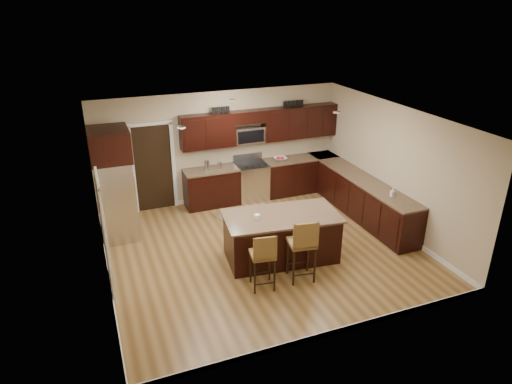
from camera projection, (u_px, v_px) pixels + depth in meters
name	position (u px, v px, depth m)	size (l,w,h in m)	color
floor	(263.00, 249.00, 9.24)	(6.00, 6.00, 0.00)	olive
ceiling	(264.00, 118.00, 8.17)	(6.00, 6.00, 0.00)	silver
wall_back	(221.00, 147.00, 11.05)	(6.00, 6.00, 0.00)	tan
wall_left	(99.00, 213.00, 7.70)	(5.50, 5.50, 0.00)	tan
wall_right	(394.00, 168.00, 9.70)	(5.50, 5.50, 0.00)	tan
base_cabinets	(314.00, 189.00, 10.92)	(4.02, 3.96, 0.92)	black
upper_cabinets	(263.00, 125.00, 11.07)	(4.00, 0.33, 0.80)	black
range	(251.00, 181.00, 11.37)	(0.76, 0.64, 1.11)	silver
microwave	(249.00, 135.00, 11.05)	(0.76, 0.31, 0.40)	silver
doorway	(154.00, 168.00, 10.62)	(0.85, 0.03, 2.06)	black
pantry_door	(104.00, 238.00, 7.58)	(0.03, 0.80, 2.04)	white
letter_decor	(258.00, 107.00, 10.84)	(2.20, 0.03, 0.15)	black
island	(281.00, 238.00, 8.78)	(2.29, 1.38, 0.92)	black
stool_left	(263.00, 255.00, 7.72)	(0.46, 0.46, 1.08)	olive
stool_mid	(303.00, 243.00, 7.93)	(0.52, 0.52, 1.21)	olive
refrigerator	(114.00, 183.00, 9.27)	(0.79, 0.92, 2.35)	silver
floor_mat	(232.00, 214.00, 10.70)	(0.80, 0.53, 0.01)	brown
fruit_bowl	(280.00, 159.00, 11.44)	(0.32, 0.32, 0.08)	silver
soap_bottle	(393.00, 192.00, 9.36)	(0.08, 0.09, 0.18)	#B2B2B2
canister_tall	(207.00, 165.00, 10.77)	(0.12, 0.12, 0.23)	silver
canister_short	(220.00, 165.00, 10.90)	(0.11, 0.11, 0.16)	silver
island_jar	(257.00, 217.00, 8.40)	(0.10, 0.10, 0.10)	white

